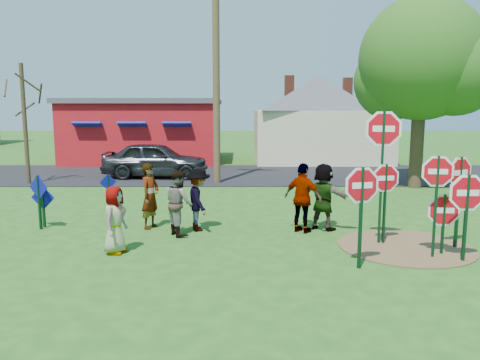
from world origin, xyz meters
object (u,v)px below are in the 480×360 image
object	(u,v)px
person_a	(115,220)
suv	(156,160)
stop_sign_b	(383,143)
person_b	(150,196)
stop_sign_c	(437,183)
stop_sign_a	(362,195)
utility_pole	(216,65)
stop_sign_d	(460,180)
leafy_tree	(425,65)

from	to	relation	value
person_a	suv	xyz separation A→B (m)	(-1.18, 11.82, 0.10)
stop_sign_b	person_b	size ratio (longest dim) A/B	1.87
stop_sign_b	stop_sign_c	distance (m)	1.63
stop_sign_a	suv	xyz separation A→B (m)	(-6.54, 12.86, -0.68)
stop_sign_b	person_b	bearing A→B (deg)	179.55
utility_pole	person_a	bearing A→B (deg)	-100.23
stop_sign_a	suv	world-z (taller)	stop_sign_a
stop_sign_b	stop_sign_a	bearing A→B (deg)	-103.55
person_b	suv	distance (m)	9.66
stop_sign_a	suv	size ratio (longest dim) A/B	0.46
stop_sign_b	utility_pole	world-z (taller)	utility_pole
stop_sign_a	person_b	distance (m)	6.03
stop_sign_d	suv	bearing A→B (deg)	102.96
person_a	leafy_tree	distance (m)	14.48
stop_sign_b	person_a	distance (m)	6.58
suv	stop_sign_a	bearing A→B (deg)	-150.93
stop_sign_a	stop_sign_c	distance (m)	1.94
utility_pole	leafy_tree	size ratio (longest dim) A/B	1.25
stop_sign_d	suv	distance (m)	14.70
stop_sign_a	utility_pole	size ratio (longest dim) A/B	0.23
stop_sign_c	leafy_tree	distance (m)	10.57
stop_sign_d	person_b	size ratio (longest dim) A/B	1.28
person_a	person_b	bearing A→B (deg)	3.46
stop_sign_c	stop_sign_d	xyz separation A→B (m)	(0.85, 0.76, -0.04)
stop_sign_b	stop_sign_d	bearing A→B (deg)	1.98
stop_sign_c	stop_sign_d	size ratio (longest dim) A/B	1.04
leafy_tree	utility_pole	bearing A→B (deg)	172.70
stop_sign_c	person_b	size ratio (longest dim) A/B	1.33
stop_sign_a	person_a	bearing A→B (deg)	155.43
stop_sign_a	utility_pole	bearing A→B (deg)	93.80
person_b	utility_pole	world-z (taller)	utility_pole
person_b	leafy_tree	world-z (taller)	leafy_tree
person_b	stop_sign_d	bearing A→B (deg)	-80.98
stop_sign_c	suv	size ratio (longest dim) A/B	0.49
stop_sign_d	utility_pole	xyz separation A→B (m)	(-6.19, 9.82, 3.53)
leafy_tree	suv	bearing A→B (deg)	166.87
person_b	leafy_tree	size ratio (longest dim) A/B	0.23
stop_sign_c	stop_sign_d	world-z (taller)	stop_sign_c
leafy_tree	stop_sign_d	bearing A→B (deg)	-105.27
person_a	person_b	size ratio (longest dim) A/B	0.86
person_b	suv	size ratio (longest dim) A/B	0.37
person_b	leafy_tree	distance (m)	12.83
person_a	leafy_tree	world-z (taller)	leafy_tree
suv	stop_sign_b	bearing A→B (deg)	-143.81
stop_sign_a	stop_sign_c	size ratio (longest dim) A/B	0.94
stop_sign_a	stop_sign_b	size ratio (longest dim) A/B	0.67
leafy_tree	person_a	bearing A→B (deg)	-138.80
stop_sign_c	person_a	world-z (taller)	stop_sign_c
person_b	utility_pole	distance (m)	9.12
stop_sign_b	stop_sign_d	size ratio (longest dim) A/B	1.46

